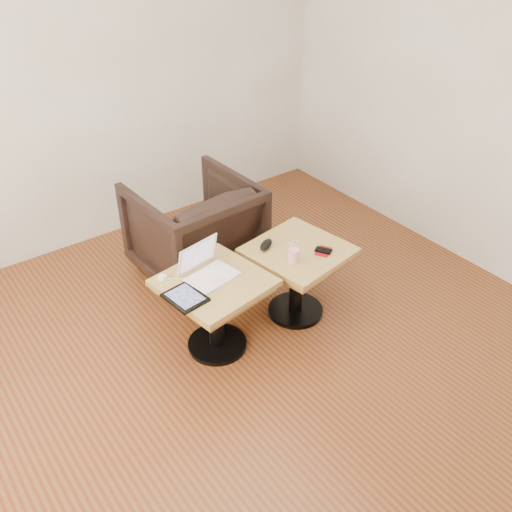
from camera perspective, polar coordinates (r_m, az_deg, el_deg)
room_shell at (r=2.74m, az=-0.43°, el=5.99°), size 4.52×4.52×2.71m
side_table_left at (r=3.61m, az=-4.14°, el=-4.17°), size 0.69×0.69×0.55m
side_table_right at (r=3.89m, az=4.19°, el=-0.95°), size 0.69×0.69×0.55m
laptop at (r=3.54m, az=-4.89°, el=-1.38°), size 0.35×0.31×0.22m
tablet at (r=3.39m, az=-7.10°, el=-4.13°), size 0.22×0.27×0.02m
charging_adapter at (r=3.56m, az=-9.34°, el=-2.14°), size 0.06×0.06×0.03m
glasses_case at (r=3.81m, az=1.01°, el=1.16°), size 0.16×0.13×0.05m
striped_cup at (r=3.66m, az=3.76°, el=0.04°), size 0.09×0.09×0.09m
earbuds_tangle at (r=3.86m, az=3.71°, el=1.33°), size 0.08×0.05×0.01m
phone_on_sleeve at (r=3.80m, az=6.77°, el=0.52°), size 0.15×0.14×0.02m
armchair at (r=4.35m, az=-6.18°, el=2.69°), size 0.86×0.88×0.77m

